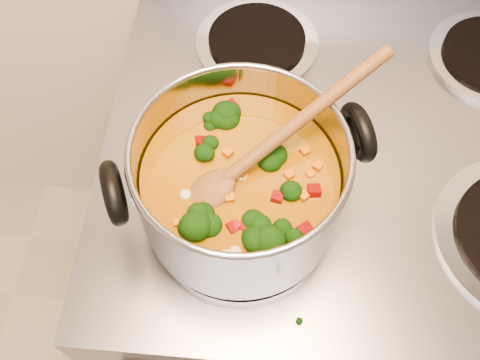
# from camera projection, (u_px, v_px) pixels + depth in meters

# --- Properties ---
(electric_range) EXTENTS (0.80, 0.72, 1.08)m
(electric_range) POSITION_uv_depth(u_px,v_px,m) (331.00, 247.00, 1.19)
(electric_range) COLOR gray
(electric_range) RESTS_ON ground
(stockpot) EXTENTS (0.32, 0.26, 0.15)m
(stockpot) POSITION_uv_depth(u_px,v_px,m) (240.00, 183.00, 0.65)
(stockpot) COLOR #9D9DA5
(stockpot) RESTS_ON electric_range
(wooden_spoon) EXTENTS (0.25, 0.21, 0.12)m
(wooden_spoon) POSITION_uv_depth(u_px,v_px,m) (254.00, 157.00, 0.62)
(wooden_spoon) COLOR brown
(wooden_spoon) RESTS_ON stockpot
(cooktop_crumbs) EXTENTS (0.12, 0.12, 0.01)m
(cooktop_crumbs) POSITION_uv_depth(u_px,v_px,m) (355.00, 156.00, 0.76)
(cooktop_crumbs) COLOR black
(cooktop_crumbs) RESTS_ON electric_range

